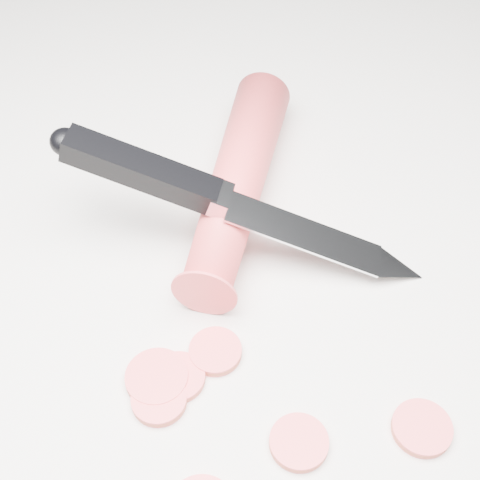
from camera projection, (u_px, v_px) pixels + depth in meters
name	position (u px, v px, depth m)	size (l,w,h in m)	color
ground	(219.00, 343.00, 0.44)	(2.40, 2.40, 0.00)	silver
carrot	(238.00, 181.00, 0.50)	(0.04, 0.04, 0.21)	red
carrot_slice_0	(178.00, 377.00, 0.42)	(0.03, 0.03, 0.01)	#F2454B
carrot_slice_2	(215.00, 351.00, 0.43)	(0.03, 0.03, 0.01)	#F2454B
carrot_slice_3	(299.00, 442.00, 0.39)	(0.04, 0.04, 0.01)	#F2454B
carrot_slice_4	(422.00, 428.00, 0.40)	(0.04, 0.04, 0.01)	#F2454B
carrot_slice_5	(159.00, 400.00, 0.41)	(0.03, 0.03, 0.01)	#F2454B
carrot_slice_7	(157.00, 378.00, 0.42)	(0.04, 0.04, 0.01)	#F2454B
kitchen_knife	(242.00, 204.00, 0.46)	(0.23, 0.18, 0.09)	silver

